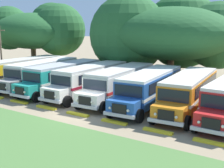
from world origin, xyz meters
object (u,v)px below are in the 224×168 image
object	(u,v)px
parked_bus_slot_2	(63,76)
parked_bus_slot_5	(150,86)
parked_bus_slot_6	(189,90)
utility_pole	(1,51)
parked_bus_slot_4	(120,82)
broad_shade_tree	(169,33)
parked_bus_slot_1	(42,72)
secondary_tree	(39,29)
parked_bus_slot_3	(91,78)
parked_bus_slot_0	(24,69)

from	to	relation	value
parked_bus_slot_2	parked_bus_slot_5	size ratio (longest dim) A/B	0.99
parked_bus_slot_6	utility_pole	distance (m)	22.94
parked_bus_slot_4	broad_shade_tree	bearing A→B (deg)	175.58
parked_bus_slot_1	parked_bus_slot_2	world-z (taller)	same
parked_bus_slot_1	utility_pole	bearing A→B (deg)	-91.80
parked_bus_slot_4	secondary_tree	xyz separation A→B (m)	(-18.06, 7.38, 4.47)
parked_bus_slot_1	broad_shade_tree	world-z (taller)	broad_shade_tree
parked_bus_slot_3	parked_bus_slot_6	size ratio (longest dim) A/B	0.99
parked_bus_slot_1	parked_bus_slot_3	bearing A→B (deg)	85.43
parked_bus_slot_4	parked_bus_slot_6	distance (m)	6.51
parked_bus_slot_0	broad_shade_tree	distance (m)	17.60
parked_bus_slot_6	parked_bus_slot_5	bearing A→B (deg)	-87.59
parked_bus_slot_2	secondary_tree	distance (m)	14.55
parked_bus_slot_1	parked_bus_slot_0	bearing A→B (deg)	-103.07
parked_bus_slot_4	secondary_tree	world-z (taller)	secondary_tree
parked_bus_slot_1	secondary_tree	xyz separation A→B (m)	(-8.12, 7.56, 4.47)
parked_bus_slot_4	parked_bus_slot_5	world-z (taller)	same
parked_bus_slot_3	parked_bus_slot_4	size ratio (longest dim) A/B	0.99
parked_bus_slot_3	broad_shade_tree	distance (m)	12.04
parked_bus_slot_0	parked_bus_slot_1	world-z (taller)	same
secondary_tree	parked_bus_slot_4	bearing A→B (deg)	-22.21
parked_bus_slot_2	parked_bus_slot_3	xyz separation A→B (m)	(3.31, 0.29, 0.00)
utility_pole	parked_bus_slot_3	bearing A→B (deg)	1.76
parked_bus_slot_2	parked_bus_slot_1	bearing A→B (deg)	-94.64
parked_bus_slot_2	utility_pole	world-z (taller)	utility_pole
parked_bus_slot_0	parked_bus_slot_6	size ratio (longest dim) A/B	0.99
parked_bus_slot_0	parked_bus_slot_4	size ratio (longest dim) A/B	0.99
parked_bus_slot_4	broad_shade_tree	distance (m)	11.38
parked_bus_slot_5	secondary_tree	xyz separation A→B (m)	(-21.28, 7.79, 4.47)
parked_bus_slot_6	broad_shade_tree	distance (m)	13.00
broad_shade_tree	utility_pole	distance (m)	20.09
utility_pole	broad_shade_tree	bearing A→B (deg)	33.90
parked_bus_slot_3	utility_pole	world-z (taller)	utility_pole
parked_bus_slot_0	utility_pole	bearing A→B (deg)	-73.39
parked_bus_slot_3	parked_bus_slot_6	bearing A→B (deg)	90.27
parked_bus_slot_1	parked_bus_slot_2	size ratio (longest dim) A/B	1.01
parked_bus_slot_2	parked_bus_slot_4	size ratio (longest dim) A/B	0.99
parked_bus_slot_0	parked_bus_slot_3	world-z (taller)	same
parked_bus_slot_3	broad_shade_tree	size ratio (longest dim) A/B	0.60
parked_bus_slot_0	utility_pole	world-z (taller)	utility_pole
parked_bus_slot_6	utility_pole	xyz separation A→B (m)	(-22.85, -0.52, 2.00)
secondary_tree	utility_pole	distance (m)	8.47
parked_bus_slot_5	broad_shade_tree	xyz separation A→B (m)	(-2.98, 11.02, 4.13)
parked_bus_slot_3	parked_bus_slot_4	world-z (taller)	same
parked_bus_slot_3	utility_pole	distance (m)	13.19
parked_bus_slot_1	parked_bus_slot_3	world-z (taller)	same
parked_bus_slot_6	parked_bus_slot_2	bearing A→B (deg)	-92.69
parked_bus_slot_3	parked_bus_slot_2	bearing A→B (deg)	-85.42
parked_bus_slot_3	parked_bus_slot_5	bearing A→B (deg)	87.13
parked_bus_slot_0	secondary_tree	xyz separation A→B (m)	(-4.63, 7.07, 4.47)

